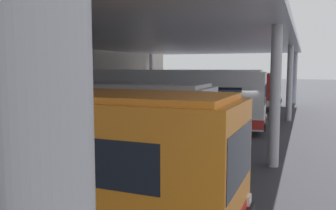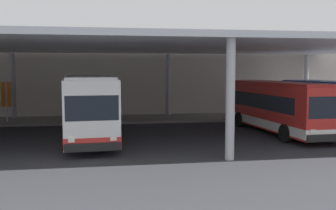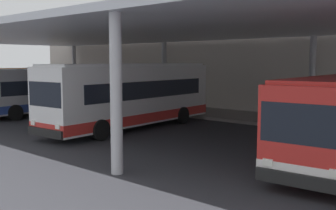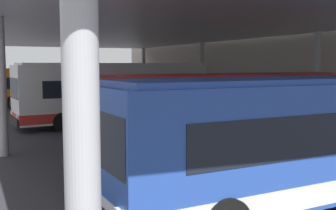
{
  "view_description": "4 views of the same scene",
  "coord_description": "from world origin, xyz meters",
  "px_view_note": "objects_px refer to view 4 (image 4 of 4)",
  "views": [
    {
      "loc": [
        -19.7,
        -3.52,
        3.7
      ],
      "look_at": [
        0.89,
        4.49,
        1.35
      ],
      "focal_mm": 37.77,
      "sensor_mm": 36.0,
      "label": 1
    },
    {
      "loc": [
        0.75,
        -18.65,
        3.9
      ],
      "look_at": [
        4.45,
        3.51,
        1.89
      ],
      "focal_mm": 41.92,
      "sensor_mm": 36.0,
      "label": 2
    },
    {
      "loc": [
        16.09,
        -11.18,
        3.7
      ],
      "look_at": [
        1.51,
        5.31,
        1.31
      ],
      "focal_mm": 43.29,
      "sensor_mm": 36.0,
      "label": 3
    },
    {
      "loc": [
        22.88,
        -3.58,
        3.48
      ],
      "look_at": [
        4.41,
        5.35,
        1.46
      ],
      "focal_mm": 44.04,
      "sensor_mm": 36.0,
      "label": 4
    }
  ],
  "objects_px": {
    "bus_far_bay": "(228,119)",
    "bus_departing": "(305,138)",
    "trash_bin": "(155,95)",
    "banner_sign": "(174,84)",
    "bus_nearest_bay": "(51,86)",
    "bench_waiting": "(168,97)",
    "bus_middle_bay": "(115,93)",
    "bus_second_bay": "(83,88)"
  },
  "relations": [
    {
      "from": "bench_waiting",
      "to": "trash_bin",
      "type": "xyz_separation_m",
      "value": [
        -2.48,
        -0.1,
        0.01
      ]
    },
    {
      "from": "bus_nearest_bay",
      "to": "bus_middle_bay",
      "type": "height_order",
      "value": "bus_middle_bay"
    },
    {
      "from": "bus_second_bay",
      "to": "bus_departing",
      "type": "distance_m",
      "value": 24.38
    },
    {
      "from": "bus_departing",
      "to": "banner_sign",
      "type": "xyz_separation_m",
      "value": [
        -21.38,
        7.09,
        0.32
      ]
    },
    {
      "from": "bus_nearest_bay",
      "to": "bus_middle_bay",
      "type": "distance_m",
      "value": 13.12
    },
    {
      "from": "bus_departing",
      "to": "bench_waiting",
      "type": "bearing_deg",
      "value": 161.82
    },
    {
      "from": "bus_second_bay",
      "to": "bus_far_bay",
      "type": "relative_size",
      "value": 1.0
    },
    {
      "from": "bus_nearest_bay",
      "to": "bus_second_bay",
      "type": "height_order",
      "value": "same"
    },
    {
      "from": "bus_middle_bay",
      "to": "bus_departing",
      "type": "relative_size",
      "value": 1.08
    },
    {
      "from": "trash_bin",
      "to": "bus_nearest_bay",
      "type": "bearing_deg",
      "value": -100.69
    },
    {
      "from": "bus_middle_bay",
      "to": "bus_departing",
      "type": "height_order",
      "value": "bus_middle_bay"
    },
    {
      "from": "bus_middle_bay",
      "to": "trash_bin",
      "type": "height_order",
      "value": "bus_middle_bay"
    },
    {
      "from": "bus_middle_bay",
      "to": "bus_far_bay",
      "type": "distance_m",
      "value": 11.51
    },
    {
      "from": "bench_waiting",
      "to": "bus_departing",
      "type": "bearing_deg",
      "value": -18.18
    },
    {
      "from": "bus_nearest_bay",
      "to": "bench_waiting",
      "type": "xyz_separation_m",
      "value": [
        4.17,
        9.06,
        -0.99
      ]
    },
    {
      "from": "bus_departing",
      "to": "trash_bin",
      "type": "relative_size",
      "value": 10.81
    },
    {
      "from": "trash_bin",
      "to": "bus_departing",
      "type": "bearing_deg",
      "value": -16.39
    },
    {
      "from": "bench_waiting",
      "to": "banner_sign",
      "type": "distance_m",
      "value": 3.28
    },
    {
      "from": "bus_middle_bay",
      "to": "trash_bin",
      "type": "xyz_separation_m",
      "value": [
        -11.36,
        7.63,
        -1.16
      ]
    },
    {
      "from": "bench_waiting",
      "to": "trash_bin",
      "type": "distance_m",
      "value": 2.48
    },
    {
      "from": "bus_second_bay",
      "to": "bus_far_bay",
      "type": "bearing_deg",
      "value": -0.73
    },
    {
      "from": "bus_nearest_bay",
      "to": "trash_bin",
      "type": "distance_m",
      "value": 9.18
    },
    {
      "from": "banner_sign",
      "to": "trash_bin",
      "type": "bearing_deg",
      "value": 171.73
    },
    {
      "from": "bus_far_bay",
      "to": "bus_departing",
      "type": "distance_m",
      "value": 3.88
    },
    {
      "from": "bus_departing",
      "to": "trash_bin",
      "type": "height_order",
      "value": "bus_departing"
    },
    {
      "from": "bus_far_bay",
      "to": "bus_departing",
      "type": "relative_size",
      "value": 1.01
    },
    {
      "from": "bus_second_bay",
      "to": "bus_middle_bay",
      "type": "distance_m",
      "value": 9.01
    },
    {
      "from": "bus_second_bay",
      "to": "bench_waiting",
      "type": "relative_size",
      "value": 5.9
    },
    {
      "from": "trash_bin",
      "to": "banner_sign",
      "type": "relative_size",
      "value": 0.31
    },
    {
      "from": "bus_departing",
      "to": "banner_sign",
      "type": "relative_size",
      "value": 3.31
    },
    {
      "from": "bus_middle_bay",
      "to": "bus_departing",
      "type": "distance_m",
      "value": 15.38
    },
    {
      "from": "bus_middle_bay",
      "to": "bench_waiting",
      "type": "bearing_deg",
      "value": 138.96
    },
    {
      "from": "bus_nearest_bay",
      "to": "bus_departing",
      "type": "xyz_separation_m",
      "value": [
        28.42,
        1.1,
        0.0
      ]
    },
    {
      "from": "bus_far_bay",
      "to": "bus_departing",
      "type": "xyz_separation_m",
      "value": [
        3.86,
        -0.33,
        0.0
      ]
    },
    {
      "from": "bus_middle_bay",
      "to": "trash_bin",
      "type": "distance_m",
      "value": 13.73
    },
    {
      "from": "banner_sign",
      "to": "bus_departing",
      "type": "bearing_deg",
      "value": -18.34
    },
    {
      "from": "bus_second_bay",
      "to": "bus_far_bay",
      "type": "distance_m",
      "value": 20.51
    },
    {
      "from": "bus_far_bay",
      "to": "bench_waiting",
      "type": "xyz_separation_m",
      "value": [
        -20.38,
        7.63,
        -0.99
      ]
    },
    {
      "from": "bus_departing",
      "to": "banner_sign",
      "type": "distance_m",
      "value": 22.52
    },
    {
      "from": "trash_bin",
      "to": "bench_waiting",
      "type": "bearing_deg",
      "value": 2.27
    },
    {
      "from": "bus_second_bay",
      "to": "bus_departing",
      "type": "xyz_separation_m",
      "value": [
        24.37,
        -0.59,
        0.0
      ]
    },
    {
      "from": "bus_middle_bay",
      "to": "bus_second_bay",
      "type": "bearing_deg",
      "value": 177.74
    }
  ]
}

